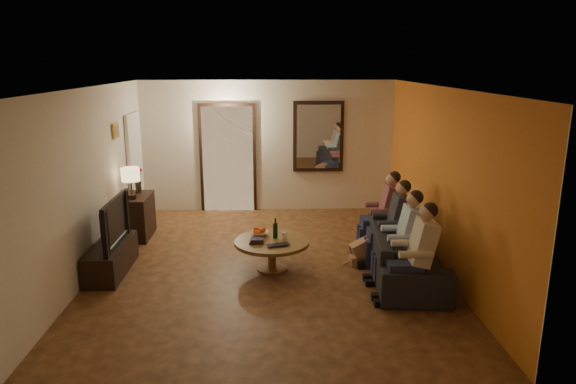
{
  "coord_description": "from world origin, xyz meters",
  "views": [
    {
      "loc": [
        0.03,
        -7.12,
        2.94
      ],
      "look_at": [
        0.3,
        0.3,
        1.05
      ],
      "focal_mm": 32.0,
      "sensor_mm": 36.0,
      "label": 1
    }
  ],
  "objects_px": {
    "table_lamp": "(131,183)",
    "bowl": "(260,233)",
    "laptop": "(279,246)",
    "sofa": "(405,251)",
    "person_c": "(394,227)",
    "tv_stand": "(111,258)",
    "coffee_table": "(272,255)",
    "dresser": "(137,216)",
    "person_b": "(405,241)",
    "dog": "(366,246)",
    "person_a": "(417,258)",
    "tv": "(108,222)",
    "wine_bottle": "(275,228)",
    "person_d": "(385,215)"
  },
  "relations": [
    {
      "from": "table_lamp",
      "to": "bowl",
      "type": "bearing_deg",
      "value": -27.21
    },
    {
      "from": "dresser",
      "to": "person_b",
      "type": "relative_size",
      "value": 0.69
    },
    {
      "from": "table_lamp",
      "to": "bowl",
      "type": "distance_m",
      "value": 2.44
    },
    {
      "from": "person_b",
      "to": "wine_bottle",
      "type": "distance_m",
      "value": 1.84
    },
    {
      "from": "person_c",
      "to": "dog",
      "type": "relative_size",
      "value": 2.14
    },
    {
      "from": "sofa",
      "to": "person_b",
      "type": "distance_m",
      "value": 0.41
    },
    {
      "from": "tv",
      "to": "person_b",
      "type": "distance_m",
      "value": 4.12
    },
    {
      "from": "dresser",
      "to": "person_b",
      "type": "distance_m",
      "value": 4.58
    },
    {
      "from": "sofa",
      "to": "tv_stand",
      "type": "bearing_deg",
      "value": 93.21
    },
    {
      "from": "sofa",
      "to": "person_c",
      "type": "xyz_separation_m",
      "value": [
        -0.1,
        0.3,
        0.26
      ]
    },
    {
      "from": "person_a",
      "to": "bowl",
      "type": "bearing_deg",
      "value": 145.74
    },
    {
      "from": "coffee_table",
      "to": "dresser",
      "type": "bearing_deg",
      "value": 146.37
    },
    {
      "from": "tv_stand",
      "to": "sofa",
      "type": "xyz_separation_m",
      "value": [
        4.18,
        -0.21,
        0.12
      ]
    },
    {
      "from": "tv_stand",
      "to": "dog",
      "type": "height_order",
      "value": "dog"
    },
    {
      "from": "table_lamp",
      "to": "laptop",
      "type": "relative_size",
      "value": 1.64
    },
    {
      "from": "dresser",
      "to": "wine_bottle",
      "type": "bearing_deg",
      "value": -31.32
    },
    {
      "from": "dresser",
      "to": "person_a",
      "type": "bearing_deg",
      "value": -32.95
    },
    {
      "from": "person_d",
      "to": "dog",
      "type": "bearing_deg",
      "value": -125.88
    },
    {
      "from": "tv_stand",
      "to": "person_b",
      "type": "distance_m",
      "value": 4.13
    },
    {
      "from": "sofa",
      "to": "dog",
      "type": "distance_m",
      "value": 0.61
    },
    {
      "from": "dog",
      "to": "coffee_table",
      "type": "relative_size",
      "value": 0.52
    },
    {
      "from": "sofa",
      "to": "wine_bottle",
      "type": "height_order",
      "value": "wine_bottle"
    },
    {
      "from": "tv_stand",
      "to": "tv",
      "type": "distance_m",
      "value": 0.55
    },
    {
      "from": "sofa",
      "to": "person_c",
      "type": "distance_m",
      "value": 0.41
    },
    {
      "from": "laptop",
      "to": "tv_stand",
      "type": "bearing_deg",
      "value": 154.75
    },
    {
      "from": "tv",
      "to": "person_d",
      "type": "distance_m",
      "value": 4.15
    },
    {
      "from": "sofa",
      "to": "bowl",
      "type": "relative_size",
      "value": 8.91
    },
    {
      "from": "tv_stand",
      "to": "coffee_table",
      "type": "xyz_separation_m",
      "value": [
        2.3,
        0.01,
        0.01
      ]
    },
    {
      "from": "person_d",
      "to": "laptop",
      "type": "distance_m",
      "value": 1.94
    },
    {
      "from": "tv_stand",
      "to": "laptop",
      "type": "xyz_separation_m",
      "value": [
        2.4,
        -0.27,
        0.25
      ]
    },
    {
      "from": "person_b",
      "to": "dog",
      "type": "relative_size",
      "value": 2.14
    },
    {
      "from": "dresser",
      "to": "tv",
      "type": "xyz_separation_m",
      "value": [
        0.0,
        -1.54,
        0.4
      ]
    },
    {
      "from": "tv_stand",
      "to": "bowl",
      "type": "relative_size",
      "value": 4.93
    },
    {
      "from": "tv",
      "to": "person_d",
      "type": "xyz_separation_m",
      "value": [
        4.08,
        0.69,
        -0.16
      ]
    },
    {
      "from": "coffee_table",
      "to": "laptop",
      "type": "relative_size",
      "value": 3.29
    },
    {
      "from": "person_b",
      "to": "wine_bottle",
      "type": "relative_size",
      "value": 3.87
    },
    {
      "from": "table_lamp",
      "to": "dog",
      "type": "relative_size",
      "value": 0.96
    },
    {
      "from": "laptop",
      "to": "person_a",
      "type": "bearing_deg",
      "value": -45.33
    },
    {
      "from": "sofa",
      "to": "wine_bottle",
      "type": "xyz_separation_m",
      "value": [
        -1.83,
        0.32,
        0.27
      ]
    },
    {
      "from": "person_d",
      "to": "coffee_table",
      "type": "height_order",
      "value": "person_d"
    },
    {
      "from": "tv_stand",
      "to": "tv",
      "type": "bearing_deg",
      "value": 0.0
    },
    {
      "from": "table_lamp",
      "to": "person_b",
      "type": "relative_size",
      "value": 0.45
    },
    {
      "from": "table_lamp",
      "to": "tv",
      "type": "xyz_separation_m",
      "value": [
        0.0,
        -1.32,
        -0.24
      ]
    },
    {
      "from": "tv_stand",
      "to": "person_d",
      "type": "distance_m",
      "value": 4.16
    },
    {
      "from": "tv",
      "to": "person_d",
      "type": "relative_size",
      "value": 0.98
    },
    {
      "from": "tv_stand",
      "to": "person_b",
      "type": "xyz_separation_m",
      "value": [
        4.08,
        -0.51,
        0.39
      ]
    },
    {
      "from": "person_a",
      "to": "bowl",
      "type": "distance_m",
      "value": 2.38
    },
    {
      "from": "person_c",
      "to": "person_d",
      "type": "relative_size",
      "value": 1.0
    },
    {
      "from": "tv",
      "to": "coffee_table",
      "type": "relative_size",
      "value": 1.08
    },
    {
      "from": "tv_stand",
      "to": "laptop",
      "type": "relative_size",
      "value": 3.88
    }
  ]
}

